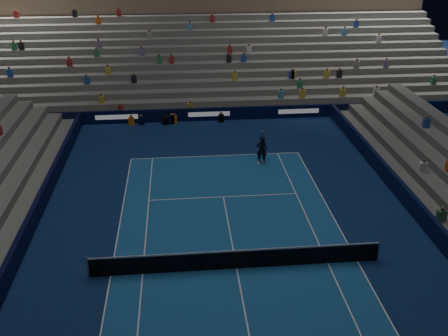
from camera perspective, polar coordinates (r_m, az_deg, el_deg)
name	(u,v)px	position (r m, az deg, el deg)	size (l,w,h in m)	color
ground	(237,268)	(22.28, 1.47, -11.49)	(90.00, 90.00, 0.00)	#0C204C
court_surface	(237,268)	(22.28, 1.47, -11.48)	(10.97, 23.77, 0.01)	#19508A
sponsor_barrier_far	(209,114)	(38.37, -1.75, 6.23)	(44.00, 0.25, 1.00)	black
sponsor_barrier_west	(8,272)	(23.12, -23.63, -10.95)	(0.25, 37.00, 1.00)	black
grandstand_main	(202,49)	(46.58, -2.59, 13.51)	(44.00, 15.20, 11.20)	slate
tennis_net	(237,259)	(21.97, 1.48, -10.45)	(12.90, 0.10, 1.10)	#B2B2B7
tennis_player	(262,150)	(31.17, 4.36, 2.09)	(0.66, 0.44, 1.82)	black
broadcast_camera	(165,120)	(37.97, -6.76, 5.55)	(0.48, 0.93, 0.62)	black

